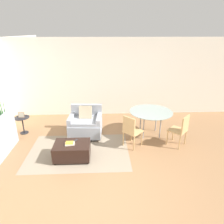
# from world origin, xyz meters

# --- Properties ---
(ground_plane) EXTENTS (20.00, 20.00, 0.00)m
(ground_plane) POSITION_xyz_m (0.00, 0.00, 0.00)
(ground_plane) COLOR #936B47
(wall_back) EXTENTS (12.00, 0.06, 2.75)m
(wall_back) POSITION_xyz_m (0.00, 3.70, 1.38)
(wall_back) COLOR white
(wall_back) RESTS_ON ground_plane
(area_rug) EXTENTS (2.58, 1.76, 0.01)m
(area_rug) POSITION_xyz_m (-0.68, 1.12, 0.00)
(area_rug) COLOR gray
(area_rug) RESTS_ON ground_plane
(armchair) EXTENTS (0.98, 0.89, 0.90)m
(armchair) POSITION_xyz_m (-0.56, 2.04, 0.36)
(armchair) COLOR #999EA8
(armchair) RESTS_ON ground_plane
(ottoman) EXTENTS (0.86, 0.60, 0.40)m
(ottoman) POSITION_xyz_m (-0.80, 0.84, 0.22)
(ottoman) COLOR black
(ottoman) RESTS_ON ground_plane
(book_stack) EXTENTS (0.24, 0.18, 0.06)m
(book_stack) POSITION_xyz_m (-0.85, 0.82, 0.43)
(book_stack) COLOR beige
(book_stack) RESTS_ON ottoman
(tv_remote_primary) EXTENTS (0.13, 0.14, 0.01)m
(tv_remote_primary) POSITION_xyz_m (-0.73, 0.99, 0.41)
(tv_remote_primary) COLOR #333338
(tv_remote_primary) RESTS_ON ottoman
(potted_plant) EXTENTS (0.33, 0.33, 1.28)m
(potted_plant) POSITION_xyz_m (-2.99, 2.17, 0.31)
(potted_plant) COLOR brown
(potted_plant) RESTS_ON ground_plane
(side_table) EXTENTS (0.44, 0.44, 0.52)m
(side_table) POSITION_xyz_m (-2.48, 2.24, 0.37)
(side_table) COLOR black
(side_table) RESTS_ON ground_plane
(picture_frame) EXTENTS (0.17, 0.06, 0.16)m
(picture_frame) POSITION_xyz_m (-2.48, 2.23, 0.60)
(picture_frame) COLOR #8C6647
(picture_frame) RESTS_ON side_table
(dining_table) EXTENTS (1.25, 1.25, 0.76)m
(dining_table) POSITION_xyz_m (1.36, 1.96, 0.69)
(dining_table) COLOR #8C9E99
(dining_table) RESTS_ON ground_plane
(dining_chair_near_left) EXTENTS (0.59, 0.59, 0.90)m
(dining_chair_near_left) POSITION_xyz_m (0.69, 1.30, 0.52)
(dining_chair_near_left) COLOR tan
(dining_chair_near_left) RESTS_ON ground_plane
(dining_chair_near_right) EXTENTS (0.59, 0.59, 0.90)m
(dining_chair_near_right) POSITION_xyz_m (2.03, 1.30, 0.52)
(dining_chair_near_right) COLOR tan
(dining_chair_near_right) RESTS_ON ground_plane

